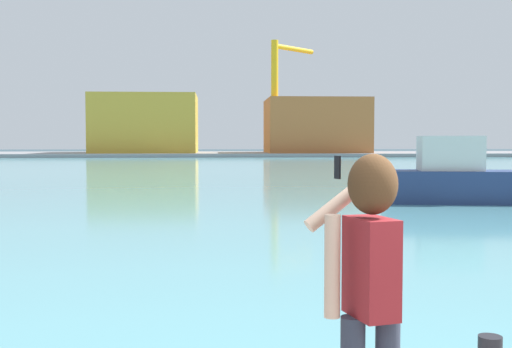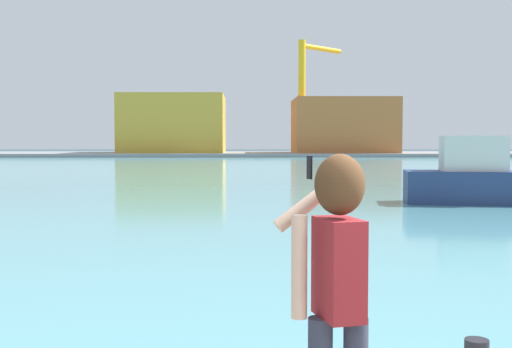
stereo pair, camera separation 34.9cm
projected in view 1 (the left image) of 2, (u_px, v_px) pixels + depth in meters
ground_plane at (238, 168)px, 53.02m from camera, size 220.00×220.00×0.00m
harbor_water at (237, 167)px, 55.01m from camera, size 140.00×100.00×0.02m
far_shore_dock at (228, 154)px, 94.87m from camera, size 140.00×20.00×0.50m
person_photographer at (369, 273)px, 3.57m from camera, size 0.54×0.54×1.74m
boat_moored_2 at (467, 179)px, 23.23m from camera, size 6.55×2.79×2.45m
warehouse_left at (146, 124)px, 93.44m from camera, size 14.90×12.93×8.44m
warehouse_right at (316, 126)px, 94.05m from camera, size 14.52×12.42×7.88m
port_crane at (279, 87)px, 90.22m from camera, size 6.88×6.70×15.88m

